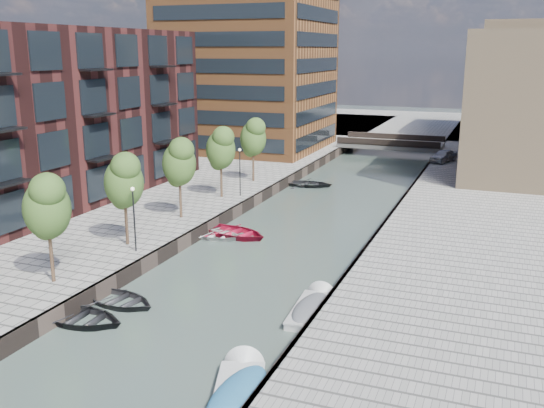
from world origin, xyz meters
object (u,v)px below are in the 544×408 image
Objects in this scene: bridge at (391,144)px; car at (444,156)px; sloop_3 at (216,238)px; sloop_2 at (235,236)px; tree_2 at (47,205)px; tree_6 at (253,136)px; sloop_0 at (81,323)px; tree_4 at (179,161)px; motorboat_3 at (239,392)px; motorboat_4 at (312,308)px; tree_5 at (221,147)px; sloop_4 at (309,186)px; tree_3 at (124,179)px; sloop_1 at (119,304)px.

bridge is 3.13× the size of car.
sloop_3 is at bearing -89.33° from car.
sloop_2 is 1.43m from sloop_3.
tree_2 is 28.00m from tree_6.
sloop_0 reaches higher than sloop_3.
tree_4 is (-8.50, -40.00, 3.92)m from bridge.
sloop_3 is 0.78× the size of motorboat_3.
tree_4 is 1.43× the size of car.
tree_6 is 1.16× the size of sloop_2.
sloop_2 is 1.24× the size of car.
motorboat_4 is (10.38, -9.62, 0.19)m from sloop_3.
tree_6 is (0.00, 28.00, 0.00)m from tree_2.
tree_5 is 9.90m from sloop_2.
tree_2 reaches higher than motorboat_3.
sloop_3 is (3.35, 13.09, -5.31)m from tree_2.
tree_6 is at bearing 5.49° from sloop_0.
tree_4 is at bearing -94.99° from car.
tree_2 is 1.29× the size of sloop_4.
tree_2 is at bearing -90.00° from tree_3.
sloop_4 is (0.65, 31.25, 0.00)m from sloop_1.
tree_2 is at bearing 175.69° from sloop_2.
sloop_0 is 1.04× the size of sloop_4.
sloop_4 is at bearing -109.01° from car.
bridge is at bearing 81.05° from tree_2.
sloop_0 is 11.80m from motorboat_4.
tree_5 is 10.10m from sloop_3.
sloop_0 is 48.81m from car.
car reaches higher than motorboat_3.
car is (12.24, 44.47, 1.71)m from sloop_1.
tree_4 is 14.89m from sloop_1.
car is (12.65, 31.99, 1.71)m from sloop_3.
tree_3 is 1.00× the size of tree_4.
sloop_2 is 17.91m from sloop_4.
motorboat_3 is 1.14× the size of motorboat_4.
tree_4 is 1.06× the size of motorboat_3.
tree_6 is 15.68m from sloop_2.
sloop_0 is 10.65m from motorboat_3.
tree_5 is 23.85m from sloop_0.
sloop_2 is at bearing -0.63° from tree_4.
tree_4 is 1.37× the size of sloop_3.
tree_5 is at bearing 151.35° from sloop_4.
sloop_3 is (3.35, -14.91, -5.31)m from tree_6.
sloop_1 is (3.76, -27.39, -5.31)m from tree_6.
tree_6 reaches higher than sloop_3.
sloop_0 is 0.97× the size of motorboat_4.
tree_5 reaches higher than sloop_2.
sloop_4 is at bearing 13.79° from sloop_2.
sloop_2 reaches higher than sloop_0.
tree_2 is at bearing -90.00° from tree_5.
sloop_4 is (4.41, 10.87, -5.31)m from tree_5.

